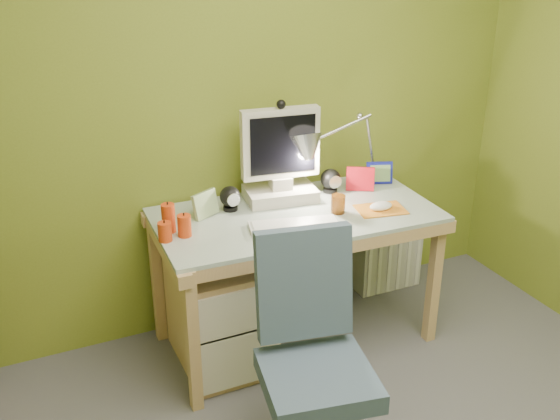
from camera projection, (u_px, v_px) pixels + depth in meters
name	position (u px, v px, depth m)	size (l,w,h in m)	color
wall_back	(228.00, 97.00, 3.12)	(3.20, 0.01, 2.40)	olive
desk	(295.00, 278.00, 3.23)	(1.32, 0.66, 0.71)	tan
monitor	(280.00, 150.00, 3.13)	(0.38, 0.22, 0.52)	beige
speaker_left	(230.00, 198.00, 3.09)	(0.10, 0.10, 0.12)	black
speaker_right	(330.00, 181.00, 3.30)	(0.10, 0.10, 0.12)	black
keyboard	(294.00, 225.00, 2.94)	(0.40, 0.13, 0.02)	silver
mousepad	(381.00, 209.00, 3.11)	(0.23, 0.16, 0.01)	orange
mouse	(381.00, 206.00, 3.11)	(0.12, 0.07, 0.04)	white
amber_tumbler	(338.00, 204.00, 3.07)	(0.07, 0.07, 0.09)	#995016
candle_cluster	(171.00, 222.00, 2.84)	(0.17, 0.15, 0.13)	red
photo_frame_red	(360.00, 179.00, 3.32)	(0.14, 0.02, 0.12)	red
photo_frame_blue	(379.00, 173.00, 3.41)	(0.13, 0.02, 0.12)	navy
photo_frame_green	(205.00, 204.00, 3.03)	(0.14, 0.02, 0.12)	#98B37B
desk_lamp	(361.00, 132.00, 3.29)	(0.53, 0.23, 0.57)	#B8B8BD
task_chair	(318.00, 379.00, 2.42)	(0.46, 0.46, 0.83)	#3A4C60
radiator	(387.00, 256.00, 3.78)	(0.38, 0.15, 0.38)	silver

